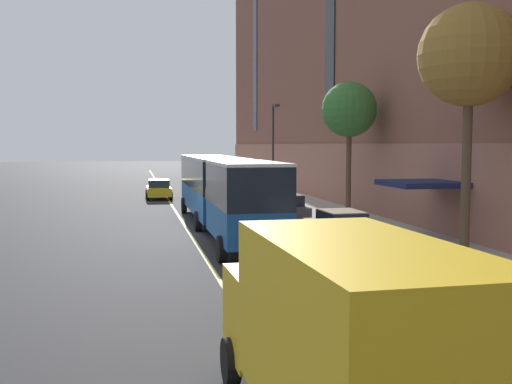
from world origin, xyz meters
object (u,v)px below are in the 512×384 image
object	(u,v)px
city_bus	(221,188)
parked_car_red_5	(219,179)
box_truck	(341,331)
street_tree_near_corner	(469,57)
fire_hydrant	(264,193)
parked_car_darkgray_1	(286,208)
street_tree_mid_block	(349,110)
parked_car_darkgray_2	(261,198)
taxi_cab	(159,189)
parked_car_champagne_3	(340,228)
parked_car_darkgray_0	(228,184)
street_lamp	(274,142)

from	to	relation	value
city_bus	parked_car_red_5	world-z (taller)	city_bus
box_truck	street_tree_near_corner	xyz separation A→B (m)	(9.51, 12.74, 5.84)
street_tree_near_corner	fire_hydrant	size ratio (longest dim) A/B	13.07
parked_car_darkgray_1	street_tree_mid_block	size ratio (longest dim) A/B	0.57
parked_car_darkgray_2	taxi_cab	bearing A→B (deg)	125.09
parked_car_darkgray_2	taxi_cab	xyz separation A→B (m)	(-6.42, 9.14, 0.00)
parked_car_red_5	parked_car_darkgray_1	bearing A→B (deg)	-90.43
parked_car_red_5	parked_car_darkgray_2	bearing A→B (deg)	-90.63
city_bus	street_tree_near_corner	bearing A→B (deg)	-50.33
city_bus	box_truck	bearing A→B (deg)	-94.01
parked_car_red_5	parked_car_champagne_3	bearing A→B (deg)	-90.02
parked_car_darkgray_0	street_lamp	distance (m)	10.90
taxi_cab	fire_hydrant	xyz separation A→B (m)	(8.27, -1.58, -0.29)
parked_car_champagne_3	street_tree_near_corner	size ratio (longest dim) A/B	0.51
street_tree_near_corner	fire_hydrant	xyz separation A→B (m)	(-2.08, 26.16, -7.10)
parked_car_darkgray_2	taxi_cab	size ratio (longest dim) A/B	1.02
street_lamp	parked_car_darkgray_0	bearing A→B (deg)	100.52
parked_car_champagne_3	taxi_cab	size ratio (longest dim) A/B	1.13
taxi_cab	street_lamp	world-z (taller)	street_lamp
parked_car_champagne_3	street_tree_near_corner	xyz separation A→B (m)	(3.69, -3.61, 6.81)
parked_car_darkgray_2	street_lamp	xyz separation A→B (m)	(1.95, 4.63, 3.75)
parked_car_darkgray_0	fire_hydrant	xyz separation A→B (m)	(1.77, -7.13, -0.29)
parked_car_darkgray_0	street_tree_mid_block	world-z (taller)	street_tree_mid_block
taxi_cab	parked_car_champagne_3	bearing A→B (deg)	-74.60
parked_car_darkgray_1	parked_car_champagne_3	xyz separation A→B (m)	(0.20, -8.45, 0.00)
parked_car_darkgray_1	street_lamp	xyz separation A→B (m)	(1.92, 11.17, 3.75)
parked_car_darkgray_0	fire_hydrant	bearing A→B (deg)	-76.06
street_lamp	street_tree_mid_block	bearing A→B (deg)	-79.47
parked_car_darkgray_1	street_tree_mid_block	xyz separation A→B (m)	(3.89, 0.53, 5.54)
parked_car_champagne_3	parked_car_red_5	size ratio (longest dim) A/B	1.10
street_tree_mid_block	fire_hydrant	size ratio (longest dim) A/B	10.87
street_lamp	fire_hydrant	world-z (taller)	street_lamp
city_bus	street_tree_near_corner	xyz separation A→B (m)	(7.94, -9.58, 5.47)
taxi_cab	street_tree_near_corner	bearing A→B (deg)	-69.55
box_truck	fire_hydrant	distance (m)	39.63
taxi_cab	street_lamp	xyz separation A→B (m)	(8.37, -4.51, 3.75)
parked_car_champagne_3	street_tree_mid_block	xyz separation A→B (m)	(3.69, 8.98, 5.54)
street_tree_near_corner	parked_car_champagne_3	bearing A→B (deg)	135.67
parked_car_champagne_3	parked_car_darkgray_0	bearing A→B (deg)	90.29
street_tree_near_corner	street_lamp	world-z (taller)	street_tree_near_corner
city_bus	taxi_cab	xyz separation A→B (m)	(-2.40, 18.17, -1.34)
parked_car_darkgray_1	taxi_cab	world-z (taller)	same
parked_car_darkgray_2	fire_hydrant	world-z (taller)	parked_car_darkgray_2
city_bus	parked_car_darkgray_2	distance (m)	9.97
street_tree_near_corner	street_lamp	bearing A→B (deg)	94.86
parked_car_darkgray_0	parked_car_champagne_3	size ratio (longest dim) A/B	0.88
parked_car_champagne_3	fire_hydrant	bearing A→B (deg)	85.90
parked_car_darkgray_2	parked_car_red_5	xyz separation A→B (m)	(0.24, 21.64, -0.00)
street_tree_mid_block	fire_hydrant	distance (m)	14.91
street_tree_mid_block	fire_hydrant	xyz separation A→B (m)	(-2.08, 13.57, -5.83)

